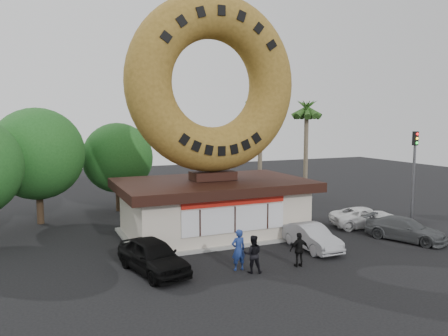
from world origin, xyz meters
name	(u,v)px	position (x,y,z in m)	size (l,w,h in m)	color
ground	(260,264)	(0.00, 0.00, 0.00)	(90.00, 90.00, 0.00)	black
donut_shop	(213,205)	(0.00, 5.98, 1.77)	(11.20, 7.20, 3.80)	beige
giant_donut	(213,84)	(0.00, 6.00, 8.96)	(10.31, 10.31, 2.63)	olive
tree_west	(38,154)	(-9.50, 13.00, 4.64)	(6.00, 6.00, 7.65)	#473321
tree_mid	(118,158)	(-4.00, 15.00, 4.02)	(5.20, 5.20, 6.63)	#473321
palm_near	(261,100)	(7.50, 14.00, 8.41)	(2.60, 2.60, 9.75)	#726651
palm_far	(307,112)	(11.00, 12.50, 7.48)	(2.60, 2.60, 8.75)	#726651
street_lamp	(143,150)	(-1.86, 16.00, 4.48)	(2.11, 0.20, 8.00)	#59595E
traffic_signal	(414,164)	(14.00, 3.99, 3.87)	(0.30, 0.38, 6.07)	#59595E
person_left	(238,250)	(-1.34, -0.34, 0.96)	(0.70, 0.46, 1.92)	navy
person_center	(253,254)	(-0.88, -0.90, 0.86)	(0.84, 0.65, 1.73)	black
person_right	(299,250)	(1.49, -1.06, 0.82)	(0.96, 0.40, 1.63)	black
car_black	(153,256)	(-5.00, 0.93, 0.77)	(1.81, 4.51, 1.54)	black
car_silver	(312,237)	(3.65, 1.03, 0.66)	(1.40, 4.00, 1.32)	#9C9CA1
car_grey	(405,229)	(9.54, 0.29, 0.64)	(1.81, 4.44, 1.29)	#4D4F51
car_white	(367,217)	(9.63, 3.54, 0.63)	(2.11, 4.57, 1.27)	silver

